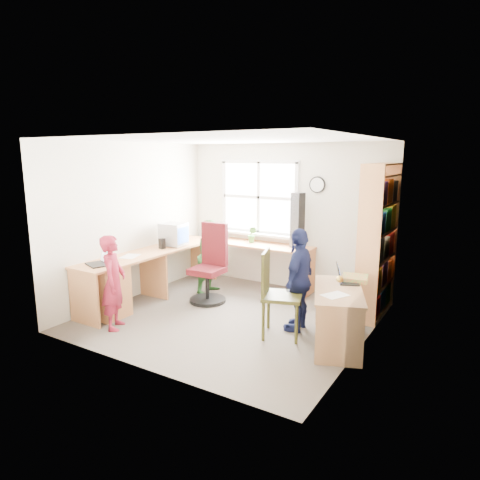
{
  "coord_description": "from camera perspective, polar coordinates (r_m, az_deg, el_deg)",
  "views": [
    {
      "loc": [
        3.03,
        -4.71,
        2.2
      ],
      "look_at": [
        0.0,
        0.25,
        1.05
      ],
      "focal_mm": 32.0,
      "sensor_mm": 36.0,
      "label": 1
    }
  ],
  "objects": [
    {
      "name": "room",
      "position": [
        5.76,
        -0.7,
        1.37
      ],
      "size": [
        3.64,
        3.44,
        2.44
      ],
      "color": "#4E463D",
      "rests_on": "ground"
    },
    {
      "name": "l_desk",
      "position": [
        6.44,
        -12.55,
        -4.81
      ],
      "size": [
        2.38,
        2.95,
        0.75
      ],
      "color": "tan",
      "rests_on": "ground"
    },
    {
      "name": "right_desk",
      "position": [
        5.18,
        12.92,
        -8.4
      ],
      "size": [
        0.92,
        1.28,
        0.67
      ],
      "rotation": [
        0.0,
        0.0,
        0.37
      ],
      "color": "#9B724D",
      "rests_on": "ground"
    },
    {
      "name": "speaker_a",
      "position": [
        6.87,
        -10.36,
        -0.47
      ],
      "size": [
        0.1,
        0.1,
        0.16
      ],
      "rotation": [
        0.0,
        0.0,
        -0.22
      ],
      "color": "black",
      "rests_on": "l_desk"
    },
    {
      "name": "person_green",
      "position": [
        6.93,
        -3.81,
        -2.2
      ],
      "size": [
        0.49,
        0.61,
        1.19
      ],
      "primitive_type": "imported",
      "rotation": [
        0.0,
        0.0,
        1.51
      ],
      "color": "#2C6629",
      "rests_on": "ground"
    },
    {
      "name": "paper_b",
      "position": [
        4.91,
        12.54,
        -7.19
      ],
      "size": [
        0.3,
        0.34,
        0.0
      ],
      "rotation": [
        0.0,
        0.0,
        -0.46
      ],
      "color": "silver",
      "rests_on": "right_desk"
    },
    {
      "name": "person_red",
      "position": [
        5.71,
        -16.5,
        -5.44
      ],
      "size": [
        0.48,
        0.53,
        1.22
      ],
      "primitive_type": "imported",
      "rotation": [
        0.0,
        0.0,
        2.11
      ],
      "color": "maroon",
      "rests_on": "ground"
    },
    {
      "name": "wooden_chair",
      "position": [
        5.28,
        4.78,
        -6.69
      ],
      "size": [
        0.59,
        0.59,
        1.07
      ],
      "rotation": [
        0.0,
        0.0,
        0.32
      ],
      "color": "#373612",
      "rests_on": "ground"
    },
    {
      "name": "speaker_b",
      "position": [
        7.32,
        -7.44,
        0.36
      ],
      "size": [
        0.09,
        0.09,
        0.17
      ],
      "rotation": [
        0.0,
        0.0,
        -0.1
      ],
      "color": "black",
      "rests_on": "l_desk"
    },
    {
      "name": "crt_monitor",
      "position": [
        7.04,
        -8.85,
        0.75
      ],
      "size": [
        0.41,
        0.37,
        0.37
      ],
      "rotation": [
        0.0,
        0.0,
        0.09
      ],
      "color": "#ADADB2",
      "rests_on": "l_desk"
    },
    {
      "name": "potted_plant",
      "position": [
        7.21,
        1.63,
        0.72
      ],
      "size": [
        0.16,
        0.14,
        0.28
      ],
      "primitive_type": "imported",
      "rotation": [
        0.0,
        0.0,
        0.09
      ],
      "color": "#2E692A",
      "rests_on": "l_desk"
    },
    {
      "name": "laptop_left",
      "position": [
        6.08,
        -18.02,
        -2.63
      ],
      "size": [
        0.41,
        0.37,
        0.23
      ],
      "rotation": [
        0.0,
        0.0,
        -0.36
      ],
      "color": "black",
      "rests_on": "l_desk"
    },
    {
      "name": "person_navy",
      "position": [
        5.47,
        7.9,
        -5.26
      ],
      "size": [
        0.37,
        0.79,
        1.32
      ],
      "primitive_type": "imported",
      "rotation": [
        0.0,
        0.0,
        -1.51
      ],
      "color": "#161C45",
      "rests_on": "ground"
    },
    {
      "name": "cd_tower",
      "position": [
        6.84,
        7.67,
        2.61
      ],
      "size": [
        0.22,
        0.2,
        0.88
      ],
      "rotation": [
        0.0,
        0.0,
        -0.31
      ],
      "color": "black",
      "rests_on": "l_desk"
    },
    {
      "name": "game_box",
      "position": [
        5.51,
        15.05,
        -4.96
      ],
      "size": [
        0.37,
        0.37,
        0.06
      ],
      "rotation": [
        0.0,
        0.0,
        0.22
      ],
      "color": "red",
      "rests_on": "right_desk"
    },
    {
      "name": "paper_a",
      "position": [
        6.46,
        -14.46,
        -2.11
      ],
      "size": [
        0.31,
        0.37,
        0.0
      ],
      "rotation": [
        0.0,
        0.0,
        0.32
      ],
      "color": "silver",
      "rests_on": "l_desk"
    },
    {
      "name": "laptop_right",
      "position": [
        5.42,
        13.77,
        -4.95
      ],
      "size": [
        0.37,
        0.4,
        0.22
      ],
      "rotation": [
        0.0,
        0.0,
        1.98
      ],
      "color": "black",
      "rests_on": "right_desk"
    },
    {
      "name": "swivel_chair",
      "position": [
        6.55,
        -3.99,
        -3.76
      ],
      "size": [
        0.57,
        0.57,
        1.19
      ],
      "rotation": [
        0.0,
        0.0,
        0.03
      ],
      "color": "black",
      "rests_on": "ground"
    },
    {
      "name": "bookshelf",
      "position": [
        6.17,
        17.89,
        -0.55
      ],
      "size": [
        0.3,
        1.02,
        2.1
      ],
      "color": "tan",
      "rests_on": "ground"
    }
  ]
}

